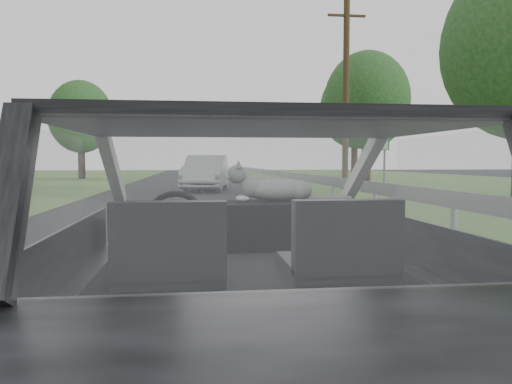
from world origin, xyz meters
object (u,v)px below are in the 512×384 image
object	(u,v)px
highway_sign	(384,165)
cat	(277,188)
other_car	(206,173)
utility_pole	(346,94)
subject_car	(250,264)

from	to	relation	value
highway_sign	cat	bearing A→B (deg)	-112.87
other_car	highway_sign	world-z (taller)	highway_sign
other_car	utility_pole	world-z (taller)	utility_pole
highway_sign	subject_car	bearing A→B (deg)	-112.77
other_car	highway_sign	bearing A→B (deg)	-7.87
cat	other_car	world-z (taller)	other_car
subject_car	utility_pole	distance (m)	20.21
cat	utility_pole	size ratio (longest dim) A/B	0.07
subject_car	other_car	bearing A→B (deg)	89.40
other_car	utility_pole	size ratio (longest dim) A/B	0.55
subject_car	other_car	distance (m)	19.10
subject_car	highway_sign	distance (m)	18.54
subject_car	cat	distance (m)	0.80
utility_pole	other_car	bearing A→B (deg)	177.86
cat	highway_sign	size ratio (longest dim) A/B	0.26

